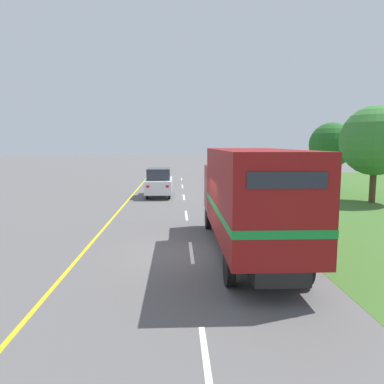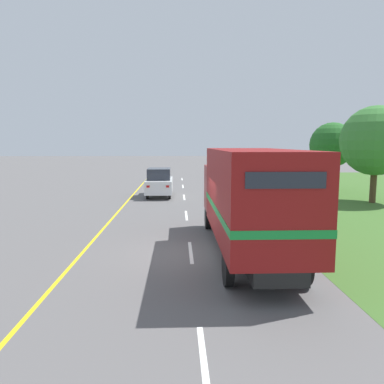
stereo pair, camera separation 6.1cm
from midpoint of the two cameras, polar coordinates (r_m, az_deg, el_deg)
The scene contains 14 objects.
ground_plane at distance 12.83m, azimuth -0.03°, elevation -9.35°, with size 200.00×200.00×0.00m, color #5B5959.
edge_line_yellow at distance 21.65m, azimuth -10.76°, elevation -2.56°, with size 0.12×52.16×0.01m, color yellow.
centre_dash_nearest at distance 6.94m, azimuth 2.14°, elevation -24.79°, with size 0.12×2.60×0.01m, color white.
centre_dash_near at distance 13.00m, azimuth -0.06°, elevation -9.12°, with size 0.12×2.60×0.01m, color white.
centre_dash_mid_a at distance 19.42m, azimuth -0.78°, elevation -3.57°, with size 0.12×2.60×0.01m, color white.
centre_dash_mid_b at distance 25.92m, azimuth -1.13°, elevation -0.79°, with size 0.12×2.60×0.01m, color white.
centre_dash_far at distance 32.47m, azimuth -1.34°, elevation 0.87°, with size 0.12×2.60×0.01m, color white.
centre_dash_farthest at distance 39.03m, azimuth -1.48°, elevation 1.97°, with size 0.12×2.60×0.01m, color white.
horse_trailer_truck at distance 12.34m, azimuth 8.73°, elevation -0.70°, with size 2.35×8.90×3.52m.
lead_car_white at distance 26.28m, azimuth -4.94°, elevation 1.48°, with size 1.80×4.12×1.99m.
highway_sign at distance 19.54m, azimuth 18.22°, elevation 2.06°, with size 1.91×0.09×3.11m.
roadside_tree_near at distance 25.94m, azimuth 26.29°, elevation 7.01°, with size 4.31×4.31×6.03m.
roadside_tree_mid at distance 31.43m, azimuth 20.64°, elevation 6.71°, with size 3.47×3.47×5.34m.
delineator_post at distance 15.74m, azimuth 14.93°, elevation -4.56°, with size 0.08×0.08×0.95m.
Camera 2 is at (-0.43, -12.28, 3.70)m, focal length 35.00 mm.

